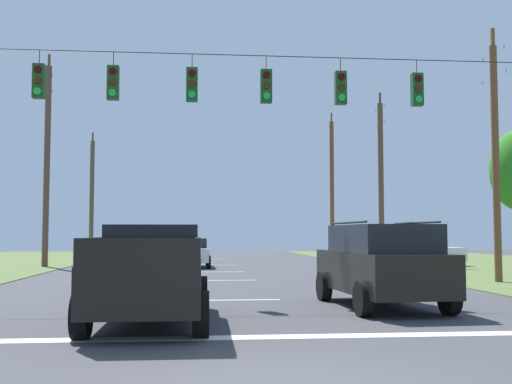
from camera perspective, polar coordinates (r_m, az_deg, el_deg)
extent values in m
cube|color=white|center=(10.96, -0.24, -13.10)|extent=(14.69, 0.45, 0.01)
cube|color=white|center=(16.89, -2.10, -9.82)|extent=(2.50, 0.15, 0.01)
cube|color=white|center=(23.92, -3.09, -8.05)|extent=(2.50, 0.15, 0.01)
cube|color=white|center=(29.14, -3.51, -7.28)|extent=(2.50, 0.15, 0.01)
cube|color=white|center=(35.52, -3.86, -6.66)|extent=(2.50, 0.15, 0.01)
cube|color=white|center=(43.68, -4.15, -6.12)|extent=(2.50, 0.15, 0.01)
cylinder|color=black|center=(18.10, -1.94, 12.38)|extent=(16.93, 0.02, 0.02)
cylinder|color=black|center=(18.53, -19.15, 11.56)|extent=(0.02, 0.02, 0.40)
cube|color=#19471E|center=(18.36, -19.19, 9.52)|extent=(0.32, 0.24, 0.95)
cylinder|color=#310503|center=(18.30, -19.28, 10.52)|extent=(0.20, 0.04, 0.20)
cylinder|color=#352203|center=(18.23, -19.30, 9.60)|extent=(0.20, 0.04, 0.20)
cylinder|color=green|center=(18.16, -19.32, 8.68)|extent=(0.20, 0.04, 0.20)
cylinder|color=black|center=(18.17, -12.87, 11.75)|extent=(0.02, 0.02, 0.40)
cube|color=#19471E|center=(18.00, -12.90, 9.68)|extent=(0.32, 0.24, 0.95)
cylinder|color=#310503|center=(17.93, -12.95, 10.70)|extent=(0.20, 0.04, 0.20)
cylinder|color=#352203|center=(17.86, -12.96, 9.76)|extent=(0.20, 0.04, 0.20)
cylinder|color=green|center=(17.79, -12.98, 8.82)|extent=(0.20, 0.04, 0.20)
cylinder|color=black|center=(18.01, -5.85, 11.81)|extent=(0.02, 0.02, 0.40)
cube|color=#19471E|center=(17.84, -5.86, 9.71)|extent=(0.32, 0.24, 0.95)
cylinder|color=#310503|center=(17.78, -5.86, 10.74)|extent=(0.20, 0.04, 0.20)
cylinder|color=#352203|center=(17.71, -5.86, 9.80)|extent=(0.20, 0.04, 0.20)
cylinder|color=green|center=(17.64, -5.87, 8.86)|extent=(0.20, 0.04, 0.20)
cylinder|color=black|center=(18.12, 0.93, 11.70)|extent=(0.02, 0.02, 0.40)
cube|color=#19471E|center=(17.95, 0.93, 9.62)|extent=(0.32, 0.24, 0.95)
cylinder|color=#310503|center=(17.88, 0.98, 10.64)|extent=(0.20, 0.04, 0.20)
cylinder|color=#352203|center=(17.81, 0.98, 9.70)|extent=(0.20, 0.04, 0.20)
cylinder|color=green|center=(17.74, 0.98, 8.76)|extent=(0.20, 0.04, 0.20)
cylinder|color=black|center=(18.47, 7.70, 11.43)|extent=(0.02, 0.02, 0.40)
cube|color=#19471E|center=(18.30, 7.72, 9.38)|extent=(0.32, 0.24, 0.95)
cylinder|color=#310503|center=(18.24, 7.82, 10.38)|extent=(0.20, 0.04, 0.20)
cylinder|color=#352203|center=(18.17, 7.83, 9.47)|extent=(0.20, 0.04, 0.20)
cylinder|color=green|center=(18.10, 7.83, 8.54)|extent=(0.20, 0.04, 0.20)
cylinder|color=black|center=(19.10, 14.44, 11.00)|extent=(0.02, 0.02, 0.40)
cube|color=#19471E|center=(18.94, 14.48, 9.02)|extent=(0.32, 0.24, 0.95)
cylinder|color=#310503|center=(18.88, 14.61, 9.99)|extent=(0.20, 0.04, 0.20)
cylinder|color=#352203|center=(18.81, 14.62, 9.10)|extent=(0.20, 0.04, 0.20)
cylinder|color=green|center=(18.74, 14.64, 8.21)|extent=(0.20, 0.04, 0.20)
cube|color=black|center=(12.72, -9.58, -8.03)|extent=(2.04, 5.42, 0.85)
cube|color=black|center=(13.33, -9.32, -4.50)|extent=(1.87, 1.91, 0.70)
cube|color=black|center=(11.47, -14.80, -5.17)|extent=(0.12, 2.38, 0.45)
cube|color=black|center=(11.30, -5.32, -5.30)|extent=(0.12, 2.38, 0.45)
cube|color=black|center=(10.05, -10.76, -5.44)|extent=(1.96, 0.12, 0.45)
cylinder|color=black|center=(14.68, -12.96, -9.08)|extent=(0.29, 0.80, 0.80)
cylinder|color=black|center=(14.55, -5.03, -9.21)|extent=(0.29, 0.80, 0.80)
cylinder|color=black|center=(11.08, -15.64, -10.78)|extent=(0.29, 0.80, 0.80)
cylinder|color=black|center=(10.90, -5.05, -11.03)|extent=(0.29, 0.80, 0.80)
cube|color=black|center=(15.52, 11.28, -7.13)|extent=(2.22, 4.90, 0.95)
cube|color=black|center=(15.35, 11.43, -4.17)|extent=(1.98, 3.30, 0.65)
cylinder|color=black|center=(15.08, 8.37, -2.79)|extent=(0.20, 2.72, 0.05)
cylinder|color=black|center=(15.66, 14.34, -2.75)|extent=(0.20, 2.72, 0.05)
cylinder|color=black|center=(16.82, 6.22, -8.54)|extent=(0.30, 0.77, 0.76)
cylinder|color=black|center=(17.41, 12.50, -8.31)|extent=(0.30, 0.77, 0.76)
cylinder|color=black|center=(13.70, 9.77, -9.59)|extent=(0.30, 0.77, 0.76)
cylinder|color=black|center=(14.43, 17.24, -9.18)|extent=(0.30, 0.77, 0.76)
cube|color=silver|center=(35.09, 14.95, -5.48)|extent=(4.42, 2.10, 0.70)
cube|color=black|center=(35.08, 14.93, -4.50)|extent=(2.21, 1.77, 0.50)
cylinder|color=black|center=(36.52, 16.41, -5.94)|extent=(0.65, 0.26, 0.64)
cylinder|color=black|center=(34.91, 17.70, -6.02)|extent=(0.65, 0.26, 0.64)
cylinder|color=black|center=(35.38, 12.24, -6.08)|extent=(0.65, 0.26, 0.64)
cylinder|color=black|center=(33.71, 13.38, -6.18)|extent=(0.65, 0.26, 0.64)
cube|color=silver|center=(33.23, -5.95, -5.69)|extent=(1.81, 4.30, 0.70)
cube|color=black|center=(33.22, -5.95, -4.66)|extent=(1.62, 2.10, 0.50)
cylinder|color=black|center=(34.68, -7.44, -6.18)|extent=(0.22, 0.64, 0.64)
cylinder|color=black|center=(34.67, -4.44, -6.20)|extent=(0.22, 0.64, 0.64)
cylinder|color=black|center=(31.85, -7.61, -6.39)|extent=(0.22, 0.64, 0.64)
cylinder|color=black|center=(31.84, -4.35, -6.42)|extent=(0.22, 0.64, 0.64)
cylinder|color=brown|center=(24.47, 21.03, 2.51)|extent=(0.27, 0.27, 8.72)
cube|color=brown|center=(25.20, 20.81, 11.49)|extent=(0.12, 0.12, 2.10)
cylinder|color=#B2B7BC|center=(25.96, 19.97, 11.29)|extent=(0.08, 0.08, 0.12)
cylinder|color=#B2B7BC|center=(24.51, 21.69, 12.24)|extent=(0.08, 0.08, 0.12)
cube|color=brown|center=(24.98, 20.86, 9.50)|extent=(0.12, 0.12, 2.29)
cylinder|color=#B2B7BC|center=(25.81, 19.94, 9.32)|extent=(0.08, 0.08, 0.12)
cylinder|color=#B2B7BC|center=(24.22, 21.82, 10.23)|extent=(0.08, 0.08, 0.12)
cylinder|color=brown|center=(36.18, 11.33, 0.76)|extent=(0.31, 0.31, 9.21)
cube|color=brown|center=(36.75, 11.25, 7.31)|extent=(0.12, 0.12, 2.07)
cylinder|color=#B2B7BC|center=(37.55, 10.88, 7.25)|extent=(0.08, 0.08, 0.12)
cylinder|color=#B2B7BC|center=(36.00, 11.62, 7.74)|extent=(0.08, 0.08, 0.12)
cube|color=brown|center=(36.59, 11.26, 5.92)|extent=(0.12, 0.12, 1.88)
cylinder|color=#B2B7BC|center=(37.32, 10.93, 5.92)|extent=(0.08, 0.08, 0.12)
cylinder|color=#B2B7BC|center=(35.90, 11.61, 6.31)|extent=(0.08, 0.08, 0.12)
cylinder|color=brown|center=(50.18, 6.95, 0.33)|extent=(0.33, 0.33, 10.75)
cube|color=brown|center=(50.78, 6.90, 5.94)|extent=(0.12, 0.12, 2.21)
cylinder|color=#B2B7BC|center=(51.65, 6.69, 5.91)|extent=(0.08, 0.08, 0.12)
cylinder|color=#B2B7BC|center=(49.95, 7.12, 6.25)|extent=(0.08, 0.08, 0.12)
cylinder|color=brown|center=(35.23, -18.54, 2.31)|extent=(0.32, 0.32, 10.81)
cube|color=brown|center=(36.09, -18.37, 10.23)|extent=(0.12, 0.12, 2.09)
cylinder|color=#B2B7BC|center=(36.91, -18.07, 10.11)|extent=(0.08, 0.08, 0.12)
cylinder|color=#B2B7BC|center=(35.33, -18.67, 10.75)|extent=(0.08, 0.08, 0.12)
cube|color=brown|center=(35.88, -18.40, 8.84)|extent=(0.12, 0.12, 2.14)
cylinder|color=#B2B7BC|center=(36.72, -18.09, 8.74)|extent=(0.08, 0.08, 0.12)
cylinder|color=#B2B7BC|center=(35.10, -18.71, 9.33)|extent=(0.08, 0.08, 0.12)
cylinder|color=brown|center=(49.86, -14.76, -0.57)|extent=(0.33, 0.33, 8.97)
cube|color=brown|center=(50.25, -14.68, 4.08)|extent=(0.12, 0.12, 2.11)
cylinder|color=#B2B7BC|center=(51.09, -14.52, 4.09)|extent=(0.08, 0.08, 0.12)
cylinder|color=#B2B7BC|center=(49.44, -14.83, 4.36)|extent=(0.08, 0.08, 0.12)
cube|color=brown|center=(50.13, -14.70, 3.07)|extent=(0.12, 0.12, 2.18)
cylinder|color=#B2B7BC|center=(51.00, -14.54, 3.08)|extent=(0.08, 0.08, 0.12)
cylinder|color=#B2B7BC|center=(49.29, -14.86, 3.32)|extent=(0.08, 0.08, 0.12)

